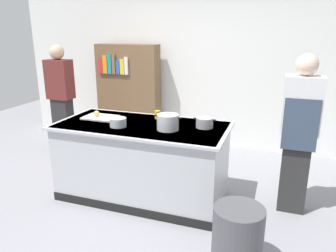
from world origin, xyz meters
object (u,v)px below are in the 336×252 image
Objects in this scene: trash_bin at (237,238)px; person_guest at (61,98)px; bookshelf at (128,94)px; juice_cup at (157,115)px; mixing_bowl at (118,122)px; onion at (97,113)px; sauce_pan at (205,123)px; person_chef at (299,132)px; stock_pot at (168,122)px.

trash_bin is 0.32× the size of person_guest.
juice_cup is at bearing -53.02° from bookshelf.
person_guest reaches higher than mixing_bowl.
person_guest is at bearing 149.75° from trash_bin.
sauce_pan reaches higher than onion.
person_chef is 3.51m from person_guest.
onion is 0.38× the size of mixing_bowl.
juice_cup is (0.72, 0.21, -0.01)m from onion.
bookshelf is (-0.42, 1.72, -0.10)m from onion.
sauce_pan is 0.46× the size of trash_bin.
stock_pot is 2.33m from person_guest.
bookshelf reaches higher than mixing_bowl.
onion is 1.39m from person_guest.
person_chef is (2.32, 0.18, -0.04)m from onion.
person_chef is at bearing -29.27° from bookshelf.
mixing_bowl reaches higher than trash_bin.
mixing_bowl is (-0.56, -0.08, -0.04)m from stock_pot.
person_guest is 1.01× the size of bookshelf.
mixing_bowl is at bearing 154.07° from trash_bin.
juice_cup is (-0.27, 0.38, -0.03)m from stock_pot.
sauce_pan is (1.34, 0.04, 0.00)m from onion.
sauce_pan is at bearing 17.28° from mixing_bowl.
mixing_bowl is (-0.92, -0.29, -0.01)m from sauce_pan.
onion is at bearing 153.13° from trash_bin.
juice_cup reaches higher than onion.
person_chef is at bearing 94.43° from person_guest.
person_guest is at bearing 146.01° from mixing_bowl.
sauce_pan is at bearing -15.07° from juice_cup.
stock_pot is 1.38m from person_chef.
person_chef is (1.90, 0.42, -0.04)m from mixing_bowl.
sauce_pan is 1.38× the size of mixing_bowl.
trash_bin is (1.88, -0.95, -0.68)m from onion.
sauce_pan is 0.65m from juice_cup.
person_chef is at bearing -1.11° from juice_cup.
bookshelf is at bearing 156.67° from person_guest.
person_guest is (-2.47, 0.76, -0.04)m from sauce_pan.
person_guest is (-3.01, 1.76, 0.63)m from trash_bin.
mixing_bowl is at bearing -66.84° from bookshelf.
person_guest is (-1.85, 0.59, -0.04)m from juice_cup.
bookshelf is at bearing 70.53° from person_chef.
person_chef is at bearing 12.53° from mixing_bowl.
sauce_pan is at bearing 1.80° from onion.
juice_cup is at bearing 16.33° from onion.
person_guest reaches higher than bookshelf.
juice_cup reaches higher than mixing_bowl.
sauce_pan reaches higher than mixing_bowl.
mixing_bowl is 0.11× the size of bookshelf.
trash_bin is at bearing -26.87° from onion.
juice_cup is at bearing 125.39° from stock_pot.
bookshelf is (-2.30, 2.67, 0.58)m from trash_bin.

